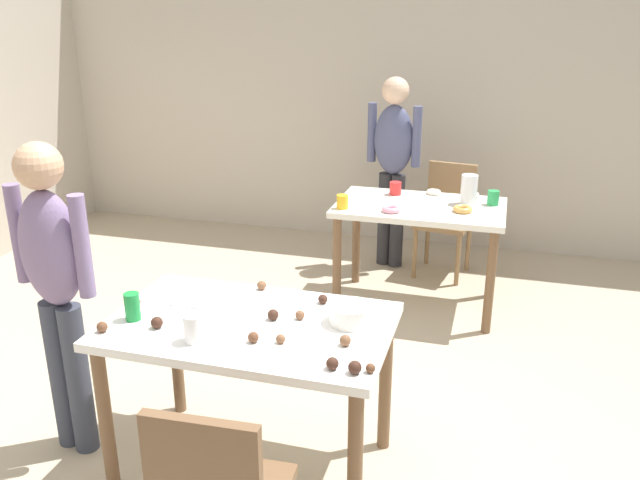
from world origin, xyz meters
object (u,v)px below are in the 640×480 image
at_px(chair_far_table, 447,212).
at_px(person_adult_far, 393,156).
at_px(dining_table_near, 250,343).
at_px(mixing_bowl, 351,314).
at_px(dining_table_far, 419,220).
at_px(person_girl_near, 55,276).
at_px(soda_can, 132,307).
at_px(pitcher_far, 469,190).

distance_m(chair_far_table, person_adult_far, 0.61).
distance_m(dining_table_near, chair_far_table, 2.73).
height_order(person_adult_far, mixing_bowl, person_adult_far).
height_order(dining_table_far, chair_far_table, chair_far_table).
distance_m(chair_far_table, person_girl_near, 3.15).
xyz_separation_m(dining_table_far, chair_far_table, (0.13, 0.71, -0.14)).
relative_size(dining_table_far, person_girl_near, 0.76).
bearing_deg(mixing_bowl, dining_table_far, 88.57).
height_order(person_girl_near, soda_can, person_girl_near).
distance_m(person_adult_far, pitcher_far, 0.88).
height_order(dining_table_far, soda_can, soda_can).
bearing_deg(person_girl_near, soda_can, -4.56).
xyz_separation_m(mixing_bowl, soda_can, (-0.91, -0.23, 0.02)).
xyz_separation_m(person_girl_near, pitcher_far, (1.66, 2.15, -0.04)).
xyz_separation_m(person_girl_near, soda_can, (0.40, -0.03, -0.08)).
xyz_separation_m(person_adult_far, soda_can, (-0.63, -2.80, -0.10)).
bearing_deg(chair_far_table, person_adult_far, 178.19).
height_order(person_girl_near, person_adult_far, person_adult_far).
relative_size(chair_far_table, person_adult_far, 0.57).
bearing_deg(pitcher_far, person_girl_near, -127.70).
bearing_deg(chair_far_table, person_girl_near, -118.25).
height_order(mixing_bowl, pitcher_far, pitcher_far).
height_order(chair_far_table, soda_can, soda_can).
xyz_separation_m(dining_table_far, person_girl_near, (-1.35, -2.04, 0.26)).
xyz_separation_m(dining_table_far, pitcher_far, (0.31, 0.11, 0.21)).
bearing_deg(person_adult_far, person_girl_near, -110.45).
distance_m(dining_table_near, pitcher_far, 2.21).
xyz_separation_m(dining_table_far, soda_can, (-0.95, -2.07, 0.17)).
relative_size(dining_table_near, dining_table_far, 1.07).
bearing_deg(dining_table_far, soda_can, -114.66).
height_order(dining_table_far, person_girl_near, person_girl_near).
distance_m(dining_table_far, mixing_bowl, 1.85).
xyz_separation_m(soda_can, pitcher_far, (1.26, 2.18, 0.04)).
bearing_deg(dining_table_far, person_adult_far, 113.92).
height_order(dining_table_near, person_adult_far, person_adult_far).
distance_m(dining_table_near, person_girl_near, 0.92).
bearing_deg(dining_table_near, person_girl_near, -174.42).
height_order(person_girl_near, mixing_bowl, person_girl_near).
distance_m(dining_table_near, dining_table_far, 2.01).
bearing_deg(person_adult_far, soda_can, -102.72).
bearing_deg(chair_far_table, mixing_bowl, -93.87).
height_order(dining_table_near, soda_can, soda_can).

